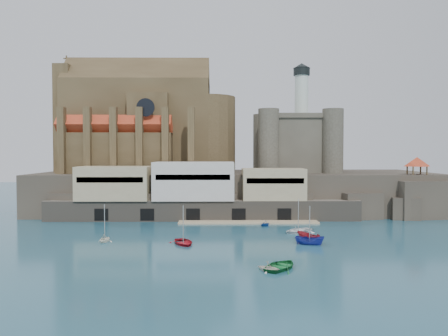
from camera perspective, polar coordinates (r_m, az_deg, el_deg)
ground at (r=77.05m, az=2.58°, el=-9.29°), size 300.00×300.00×0.00m
promontory at (r=115.33m, az=1.41°, el=-3.06°), size 100.00×36.00×10.00m
quay at (r=99.11m, az=-4.05°, el=-3.23°), size 70.00×12.00×13.05m
church at (r=119.18m, az=-10.25°, el=5.36°), size 47.00×25.93×30.51m
castle_keep at (r=118.31m, az=9.30°, el=3.54°), size 21.20×21.20×29.30m
rock_outcrop at (r=111.86m, az=23.87°, el=-3.85°), size 14.50×10.50×8.70m
pavilion at (r=111.48m, az=23.90°, el=0.62°), size 6.40×6.40×5.40m
boat_0 at (r=73.45m, az=-5.33°, el=-9.86°), size 4.37×2.57×5.88m
boat_1 at (r=57.28m, az=5.86°, el=-13.28°), size 2.86×3.15×3.12m
boat_2 at (r=74.09m, az=11.11°, el=-9.79°), size 2.29×2.26×4.76m
boat_3 at (r=58.92m, az=7.47°, el=-12.85°), size 4.45×3.66×6.32m
boat_4 at (r=77.49m, az=-15.31°, el=-9.30°), size 3.14×2.25×3.31m
boat_5 at (r=76.53m, az=10.94°, el=-9.41°), size 2.63×2.65×4.98m
boat_6 at (r=84.74m, az=9.68°, el=-8.28°), size 3.61×4.54×6.39m
boat_7 at (r=91.19m, az=5.40°, el=-7.53°), size 2.87×2.74×2.87m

